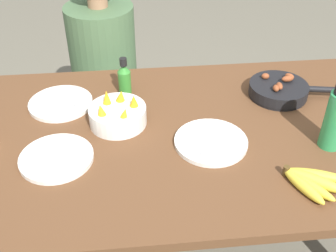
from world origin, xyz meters
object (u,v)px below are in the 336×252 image
(banana_bunch, at_px, (311,181))
(water_bottle, at_px, (336,118))
(empty_plate_far_left, at_px, (56,158))
(empty_plate_far_right, at_px, (211,142))
(skillet, at_px, (280,90))
(empty_plate_near_front, at_px, (61,103))
(person_figure, at_px, (106,87))
(fruit_bowl_mango, at_px, (118,114))
(hot_sauce_bottle, at_px, (124,78))

(banana_bunch, xyz_separation_m, water_bottle, (0.14, 0.18, 0.10))
(banana_bunch, distance_m, water_bottle, 0.25)
(empty_plate_far_left, bearing_deg, empty_plate_far_right, 3.37)
(skillet, relative_size, empty_plate_far_left, 1.58)
(skillet, relative_size, empty_plate_near_front, 1.56)
(water_bottle, bearing_deg, person_figure, 132.95)
(empty_plate_far_right, distance_m, water_bottle, 0.42)
(empty_plate_far_left, xyz_separation_m, empty_plate_far_right, (0.52, 0.03, -0.00))
(fruit_bowl_mango, xyz_separation_m, hot_sauce_bottle, (0.03, 0.21, 0.03))
(fruit_bowl_mango, relative_size, hot_sauce_bottle, 1.34)
(banana_bunch, xyz_separation_m, empty_plate_near_front, (-0.80, 0.53, -0.01))
(empty_plate_near_front, xyz_separation_m, fruit_bowl_mango, (0.22, -0.14, 0.03))
(water_bottle, bearing_deg, empty_plate_far_right, 173.11)
(water_bottle, height_order, hot_sauce_bottle, water_bottle)
(empty_plate_near_front, relative_size, empty_plate_far_left, 1.01)
(banana_bunch, bearing_deg, empty_plate_far_right, 138.84)
(empty_plate_near_front, relative_size, empty_plate_far_right, 0.97)
(fruit_bowl_mango, bearing_deg, hot_sauce_bottle, 81.91)
(empty_plate_near_front, height_order, hot_sauce_bottle, hot_sauce_bottle)
(empty_plate_far_left, xyz_separation_m, person_figure, (0.13, 0.83, -0.24))
(empty_plate_near_front, distance_m, water_bottle, 1.00)
(banana_bunch, distance_m, empty_plate_far_left, 0.81)
(hot_sauce_bottle, bearing_deg, empty_plate_far_right, -51.80)
(empty_plate_near_front, distance_m, empty_plate_far_right, 0.61)
(water_bottle, relative_size, person_figure, 0.21)
(hot_sauce_bottle, bearing_deg, water_bottle, -30.93)
(empty_plate_near_front, relative_size, water_bottle, 1.02)
(water_bottle, bearing_deg, fruit_bowl_mango, 164.23)
(fruit_bowl_mango, height_order, hot_sauce_bottle, hot_sauce_bottle)
(skillet, xyz_separation_m, empty_plate_near_front, (-0.86, 0.02, -0.02))
(banana_bunch, height_order, hot_sauce_bottle, hot_sauce_bottle)
(skillet, xyz_separation_m, hot_sauce_bottle, (-0.61, 0.09, 0.04))
(skillet, bearing_deg, hot_sauce_bottle, -177.55)
(empty_plate_near_front, distance_m, person_figure, 0.58)
(banana_bunch, distance_m, fruit_bowl_mango, 0.69)
(banana_bunch, xyz_separation_m, skillet, (0.07, 0.50, 0.01))
(hot_sauce_bottle, distance_m, person_figure, 0.54)
(fruit_bowl_mango, height_order, person_figure, person_figure)
(empty_plate_far_left, height_order, empty_plate_far_right, same)
(empty_plate_near_front, distance_m, empty_plate_far_left, 0.33)
(banana_bunch, bearing_deg, water_bottle, 52.85)
(banana_bunch, xyz_separation_m, hot_sauce_bottle, (-0.55, 0.59, 0.05))
(banana_bunch, distance_m, empty_plate_far_right, 0.35)
(fruit_bowl_mango, relative_size, person_figure, 0.18)
(banana_bunch, relative_size, skillet, 0.53)
(person_figure, bearing_deg, skillet, -36.19)
(empty_plate_near_front, height_order, empty_plate_far_right, same)
(banana_bunch, bearing_deg, empty_plate_far_left, 165.69)
(water_bottle, height_order, person_figure, person_figure)
(person_figure, bearing_deg, empty_plate_near_front, -106.35)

